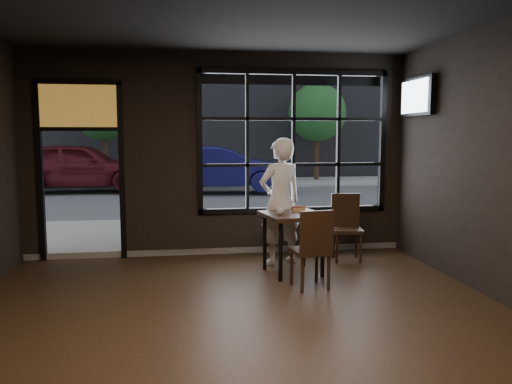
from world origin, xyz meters
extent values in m
cube|color=black|center=(0.00, 0.00, -0.01)|extent=(6.00, 7.00, 0.02)
cube|color=black|center=(1.20, 3.50, 1.80)|extent=(3.06, 0.12, 2.28)
cube|color=orange|center=(-2.10, 3.50, 2.35)|extent=(1.20, 0.06, 0.70)
cube|color=#545456|center=(0.00, 24.00, -0.02)|extent=(60.00, 41.00, 0.04)
cube|color=#5B5956|center=(0.00, 23.00, 7.50)|extent=(28.00, 12.00, 15.00)
cube|color=black|center=(0.92, 2.24, 0.42)|extent=(0.91, 0.91, 0.85)
cube|color=black|center=(0.99, 1.57, 0.50)|extent=(0.50, 0.50, 1.01)
cube|color=black|center=(1.90, 2.82, 0.51)|extent=(0.50, 0.50, 1.01)
imported|color=white|center=(0.85, 2.78, 0.94)|extent=(0.79, 0.64, 1.87)
imported|color=silver|center=(0.73, 2.15, 0.89)|extent=(0.12, 0.12, 0.10)
cube|color=black|center=(2.93, 2.77, 2.49)|extent=(0.11, 0.98, 0.57)
imported|color=#101042|center=(0.70, 11.87, 0.82)|extent=(4.47, 1.90, 1.43)
imported|color=#450D14|center=(-3.96, 12.87, 0.89)|extent=(4.66, 1.93, 1.58)
cylinder|color=#332114|center=(-3.44, 15.04, 1.09)|extent=(0.20, 0.20, 2.18)
sphere|color=#245925|center=(-3.44, 15.04, 2.87)|extent=(2.38, 2.38, 2.38)
cylinder|color=#332114|center=(4.82, 15.32, 1.06)|extent=(0.19, 0.19, 2.13)
sphere|color=#256F2F|center=(4.82, 15.32, 2.80)|extent=(2.32, 2.32, 2.32)
camera|label=1|loc=(-0.57, -4.38, 1.91)|focal=35.00mm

